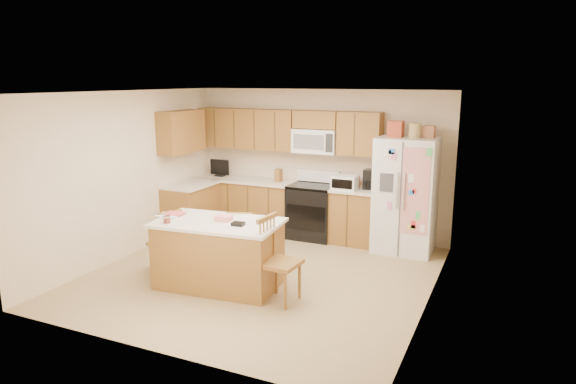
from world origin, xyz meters
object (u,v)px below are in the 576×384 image
at_px(windsor_chair_left, 166,243).
at_px(windsor_chair_right, 279,262).
at_px(refrigerator, 406,194).
at_px(island, 219,253).
at_px(windsor_chair_back, 242,242).
at_px(stove, 313,210).

distance_m(windsor_chair_left, windsor_chair_right, 1.85).
distance_m(refrigerator, island, 3.11).
height_order(windsor_chair_back, windsor_chair_right, windsor_chair_right).
bearing_deg(windsor_chair_back, stove, 80.17).
distance_m(windsor_chair_left, windsor_chair_back, 1.05).
distance_m(stove, windsor_chair_left, 2.68).
height_order(island, windsor_chair_back, island).
height_order(refrigerator, windsor_chair_right, refrigerator).
relative_size(stove, windsor_chair_right, 1.07).
xyz_separation_m(refrigerator, island, (-1.91, -2.41, -0.48)).
xyz_separation_m(island, windsor_chair_left, (-0.92, 0.11, -0.02)).
bearing_deg(refrigerator, windsor_chair_back, -136.08).
relative_size(refrigerator, island, 1.17).
height_order(refrigerator, island, refrigerator).
xyz_separation_m(island, windsor_chair_right, (0.92, -0.11, 0.06)).
bearing_deg(windsor_chair_back, refrigerator, 43.92).
relative_size(refrigerator, windsor_chair_back, 2.29).
distance_m(island, windsor_chair_right, 0.92).
bearing_deg(windsor_chair_right, windsor_chair_left, 173.28).
bearing_deg(windsor_chair_left, island, -6.53).
bearing_deg(refrigerator, windsor_chair_left, -140.85).
relative_size(refrigerator, windsor_chair_right, 1.93).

